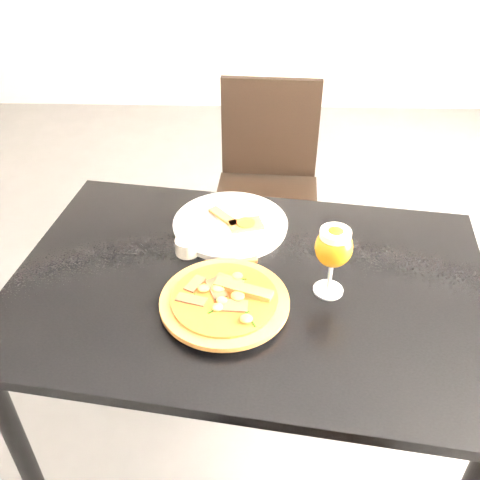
{
  "coord_description": "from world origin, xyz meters",
  "views": [
    {
      "loc": [
        -0.06,
        -0.92,
        1.64
      ],
      "look_at": [
        -0.1,
        0.17,
        0.83
      ],
      "focal_mm": 40.0,
      "sensor_mm": 36.0,
      "label": 1
    }
  ],
  "objects_px": {
    "dining_table": "(248,306)",
    "chair_far": "(267,185)",
    "pizza": "(225,300)",
    "beer_glass": "(334,248)"
  },
  "relations": [
    {
      "from": "chair_far",
      "to": "beer_glass",
      "type": "distance_m",
      "value": 1.01
    },
    {
      "from": "pizza",
      "to": "dining_table",
      "type": "bearing_deg",
      "value": 62.3
    },
    {
      "from": "dining_table",
      "to": "beer_glass",
      "type": "distance_m",
      "value": 0.3
    },
    {
      "from": "dining_table",
      "to": "chair_far",
      "type": "distance_m",
      "value": 0.9
    },
    {
      "from": "chair_far",
      "to": "pizza",
      "type": "xyz_separation_m",
      "value": [
        -0.12,
        -0.99,
        0.28
      ]
    },
    {
      "from": "dining_table",
      "to": "chair_far",
      "type": "height_order",
      "value": "chair_far"
    },
    {
      "from": "pizza",
      "to": "beer_glass",
      "type": "xyz_separation_m",
      "value": [
        0.25,
        0.07,
        0.11
      ]
    },
    {
      "from": "pizza",
      "to": "beer_glass",
      "type": "height_order",
      "value": "beer_glass"
    },
    {
      "from": "dining_table",
      "to": "pizza",
      "type": "bearing_deg",
      "value": -109.68
    },
    {
      "from": "chair_far",
      "to": "pizza",
      "type": "distance_m",
      "value": 1.03
    }
  ]
}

